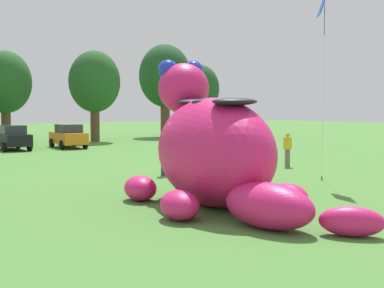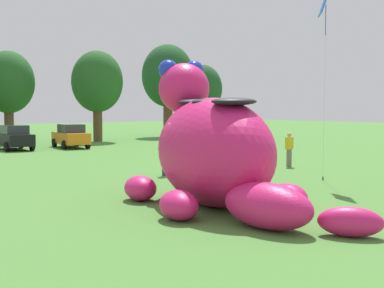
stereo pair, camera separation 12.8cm
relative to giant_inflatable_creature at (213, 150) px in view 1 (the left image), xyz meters
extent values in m
plane|color=#4C8438|center=(0.17, -0.21, -1.68)|extent=(160.00, 160.00, 0.00)
ellipsoid|color=#E01E6B|center=(-0.01, 0.02, -0.05)|extent=(4.46, 6.38, 3.26)
ellipsoid|color=#E01E6B|center=(0.71, 2.37, 1.93)|extent=(2.20, 2.31, 1.72)
sphere|color=#1E33CC|center=(0.33, 2.75, 2.57)|extent=(0.69, 0.69, 0.69)
sphere|color=#1E33CC|center=(1.24, 2.48, 2.57)|extent=(0.69, 0.69, 0.69)
ellipsoid|color=black|center=(0.37, 1.26, 1.45)|extent=(1.55, 1.38, 0.22)
ellipsoid|color=black|center=(-0.01, 0.02, 1.45)|extent=(1.55, 1.38, 0.22)
ellipsoid|color=black|center=(-0.43, -1.37, 1.45)|extent=(1.55, 1.38, 0.22)
ellipsoid|color=#E01E6B|center=(-1.28, 2.07, -1.28)|extent=(1.36, 1.62, 0.80)
ellipsoid|color=#E01E6B|center=(2.19, 1.01, -1.28)|extent=(1.36, 1.62, 0.80)
ellipsoid|color=#E01E6B|center=(-2.07, -1.02, -1.28)|extent=(1.36, 1.62, 0.80)
ellipsoid|color=#E01E6B|center=(1.12, -1.99, -1.28)|extent=(1.36, 1.62, 0.80)
ellipsoid|color=#E01E6B|center=(-0.98, -3.17, -1.11)|extent=(1.44, 2.67, 1.14)
ellipsoid|color=#E01E6B|center=(-0.07, -4.91, -1.33)|extent=(1.42, 1.62, 0.70)
cube|color=black|center=(2.69, 24.33, -0.96)|extent=(1.96, 4.20, 0.80)
cube|color=#2D333D|center=(2.68, 24.18, -0.26)|extent=(1.62, 2.06, 0.60)
cylinder|color=black|center=(3.62, 25.55, -1.36)|extent=(0.28, 0.65, 0.64)
cylinder|color=black|center=(1.76, 23.12, -1.36)|extent=(0.28, 0.65, 0.64)
cylinder|color=black|center=(3.45, 23.01, -1.36)|extent=(0.28, 0.65, 0.64)
cube|color=orange|center=(6.61, 23.64, -0.96)|extent=(2.27, 4.30, 0.80)
cube|color=#2D333D|center=(6.59, 23.49, -0.26)|extent=(1.76, 2.16, 0.60)
cylinder|color=black|center=(5.95, 25.02, -1.36)|extent=(0.33, 0.67, 0.64)
cylinder|color=black|center=(7.64, 24.77, -1.36)|extent=(0.33, 0.67, 0.64)
cylinder|color=black|center=(5.59, 22.50, -1.36)|extent=(0.33, 0.67, 0.64)
cylinder|color=black|center=(7.27, 22.26, -1.36)|extent=(0.33, 0.67, 0.64)
cylinder|color=brown|center=(4.89, 31.52, -0.35)|extent=(0.76, 0.76, 2.67)
ellipsoid|color=#235623|center=(4.89, 31.52, 3.34)|extent=(4.27, 4.27, 5.12)
cylinder|color=brown|center=(11.56, 28.69, -0.31)|extent=(0.78, 0.78, 2.74)
ellipsoid|color=#235623|center=(11.56, 28.69, 3.48)|extent=(4.39, 4.39, 5.27)
cylinder|color=brown|center=(20.62, 30.92, -0.06)|extent=(0.92, 0.92, 3.23)
ellipsoid|color=#1E4C23|center=(20.62, 30.92, 4.40)|extent=(5.17, 5.17, 6.21)
cylinder|color=brown|center=(25.09, 30.91, -0.38)|extent=(0.74, 0.74, 2.60)
ellipsoid|color=#1E4C23|center=(25.09, 30.91, 3.22)|extent=(4.17, 4.17, 5.00)
cylinder|color=#726656|center=(9.70, 5.48, -1.24)|extent=(0.26, 0.26, 0.88)
cube|color=gold|center=(9.70, 5.48, -0.50)|extent=(0.38, 0.22, 0.60)
sphere|color=tan|center=(9.70, 5.48, -0.08)|extent=(0.22, 0.22, 0.22)
cylinder|color=#2D334C|center=(2.93, 6.61, -1.24)|extent=(0.26, 0.26, 0.88)
cube|color=red|center=(2.93, 6.61, -0.50)|extent=(0.38, 0.22, 0.60)
sphere|color=beige|center=(2.93, 6.61, -0.08)|extent=(0.22, 0.22, 0.22)
cylinder|color=brown|center=(7.08, 1.38, -1.60)|extent=(0.06, 0.06, 0.15)
cylinder|color=silver|center=(7.08, 1.38, 2.07)|extent=(0.01, 0.01, 7.19)
cylinder|color=blue|center=(7.08, 1.38, 4.76)|extent=(0.03, 0.03, 1.20)
camera|label=1|loc=(-10.44, -11.94, 1.30)|focal=49.44mm
camera|label=2|loc=(-10.34, -12.02, 1.30)|focal=49.44mm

